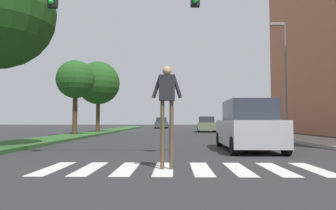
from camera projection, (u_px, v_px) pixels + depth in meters
ground_plane at (176, 133)px, 28.46m from camera, size 140.00×140.00×0.00m
crosswalk at (182, 169)px, 7.41m from camera, size 6.75×2.20×0.01m
median_strip at (90, 133)px, 26.63m from camera, size 2.70×64.00×0.15m
tree_far at (75, 80)px, 23.40m from camera, size 2.90×2.90×5.63m
tree_distant at (98, 83)px, 29.17m from camera, size 4.06×4.06×6.65m
sidewalk_right at (265, 134)px, 26.32m from camera, size 3.00×64.00×0.15m
traffic_light_gantry at (50, 19)px, 9.58m from camera, size 8.20×0.30×6.00m
street_lamp_right at (284, 68)px, 20.10m from camera, size 1.02×0.24×7.50m
pedestrian_performer at (167, 100)px, 7.43m from camera, size 0.75×0.25×2.49m
suv_crossing at (248, 127)px, 12.13m from camera, size 2.02×4.62×1.97m
sedan_midblock at (206, 125)px, 32.68m from camera, size 2.18×4.61×1.63m
sedan_distant at (162, 123)px, 48.25m from camera, size 2.02×4.39×1.73m
sedan_far_horizon at (162, 123)px, 57.78m from camera, size 2.27×4.23×1.65m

